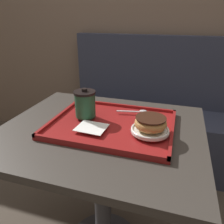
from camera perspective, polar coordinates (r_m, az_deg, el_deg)
The scene contains 9 objects.
wall_behind at distance 1.86m, azimuth 9.71°, elevation 25.69°, with size 8.00×0.05×2.40m.
booth_bench at distance 1.80m, azimuth 11.49°, elevation -3.55°, with size 1.42×0.44×1.00m.
cafe_table at distance 0.98m, azimuth -2.64°, elevation -13.22°, with size 0.81×0.69×0.72m.
serving_tray at distance 0.90m, azimuth 0.00°, elevation -3.31°, with size 0.49×0.39×0.02m.
napkin_paper at distance 0.84m, azimuth -5.37°, elevation -4.02°, with size 0.12×0.10×0.00m.
coffee_cup_front at distance 0.92m, azimuth -7.04°, elevation 2.19°, with size 0.09×0.09×0.12m.
plate_with_chocolate_donut at distance 0.82m, azimuth 9.89°, elevation -4.64°, with size 0.14×0.14×0.01m.
donut_chocolate_glazed at distance 0.81m, azimuth 10.03°, elevation -2.80°, with size 0.12×0.12×0.04m.
spoon at distance 0.98m, azimuth 7.05°, elevation 0.20°, with size 0.14×0.04×0.01m.
Camera 1 is at (0.27, -0.73, 1.14)m, focal length 35.00 mm.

